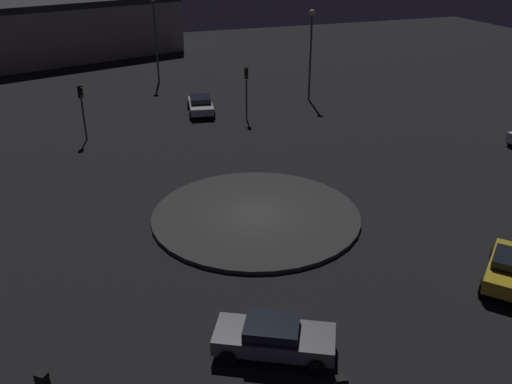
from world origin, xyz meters
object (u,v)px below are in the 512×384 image
at_px(car_yellow, 512,269).
at_px(traffic_light_south, 246,82).
at_px(streetlamp_southwest, 311,42).
at_px(store_building, 15,33).
at_px(car_grey, 274,337).
at_px(car_silver, 201,104).
at_px(streetlamp_south, 155,24).
at_px(traffic_light_southeast, 82,102).

xyz_separation_m(car_yellow, traffic_light_south, (3.24, -25.88, 2.26)).
bearing_deg(streetlamp_southwest, store_building, -45.59).
relative_size(streetlamp_southwest, store_building, 0.20).
height_order(car_grey, car_yellow, car_yellow).
bearing_deg(store_building, streetlamp_southwest, 117.23).
bearing_deg(car_grey, traffic_light_south, -78.70).
xyz_separation_m(car_yellow, streetlamp_southwest, (-3.95, -29.35, 4.43)).
height_order(traffic_light_south, streetlamp_southwest, streetlamp_southwest).
distance_m(car_silver, streetlamp_southwest, 11.23).
distance_m(car_grey, streetlamp_south, 41.53).
relative_size(car_yellow, traffic_light_southeast, 1.05).
distance_m(car_grey, streetlamp_southwest, 33.84).
relative_size(car_yellow, traffic_light_south, 1.00).
bearing_deg(streetlamp_southwest, car_yellow, 82.34).
bearing_deg(streetlamp_south, traffic_light_southeast, 61.59).
relative_size(car_grey, car_yellow, 1.10).
height_order(car_grey, car_silver, car_silver).
relative_size(traffic_light_southeast, streetlamp_south, 0.48).
bearing_deg(streetlamp_southwest, traffic_light_south, 25.73).
height_order(car_grey, streetlamp_south, streetlamp_south).
xyz_separation_m(traffic_light_southeast, store_building, (5.25, -29.79, 0.49)).
bearing_deg(streetlamp_south, car_yellow, 100.71).
bearing_deg(traffic_light_southeast, car_grey, -15.65).
relative_size(traffic_light_south, store_building, 0.11).
bearing_deg(car_silver, traffic_light_south, 58.11).
relative_size(car_silver, car_yellow, 1.06).
distance_m(car_yellow, streetlamp_south, 41.54).
xyz_separation_m(car_silver, streetlamp_south, (1.31, -11.82, 4.95)).
distance_m(car_silver, streetlamp_south, 12.88).
relative_size(car_silver, traffic_light_south, 1.06).
bearing_deg(store_building, car_grey, 82.93).
relative_size(car_grey, traffic_light_south, 1.10).
relative_size(streetlamp_southwest, streetlamp_south, 0.94).
distance_m(car_grey, traffic_light_southeast, 26.27).
bearing_deg(streetlamp_southwest, traffic_light_southeast, 11.71).
bearing_deg(car_grey, car_yellow, -149.03).
bearing_deg(car_silver, streetlamp_south, -163.22).
xyz_separation_m(car_grey, car_yellow, (-11.29, -0.54, 0.06)).
bearing_deg(car_silver, car_yellow, 22.91).
bearing_deg(car_silver, traffic_light_southeast, -59.55).
distance_m(car_silver, store_building, 30.32).
bearing_deg(store_building, traffic_light_south, 104.47).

